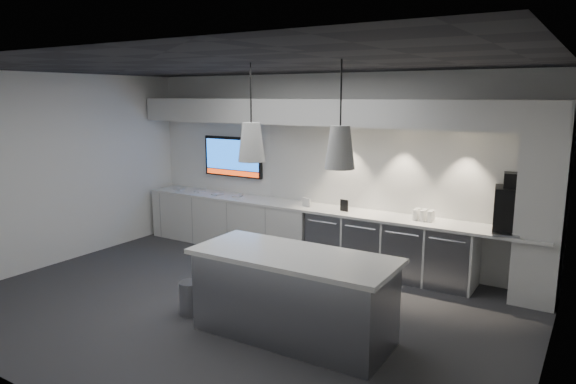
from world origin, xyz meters
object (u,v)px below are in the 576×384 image
Objects in this scene: wall_tv at (233,157)px; coffee_machine at (511,208)px; bin at (191,298)px; island at (293,295)px.

wall_tv reaches higher than coffee_machine.
wall_tv is 3.06× the size of bin.
island is 3.16m from coffee_machine.
bin is at bearing -150.02° from coffee_machine.
island is 5.59× the size of bin.
island reaches higher than bin.
wall_tv is 4.77m from coffee_machine.
bin is (-1.39, -0.14, -0.28)m from island.
coffee_machine is (1.81, 2.49, 0.73)m from island.
bin is at bearing -174.92° from island.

